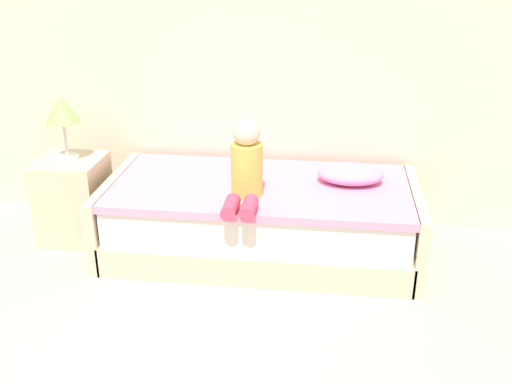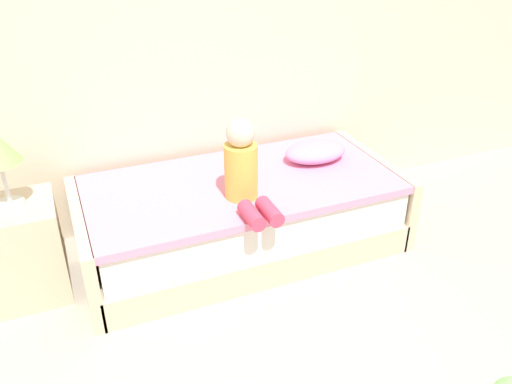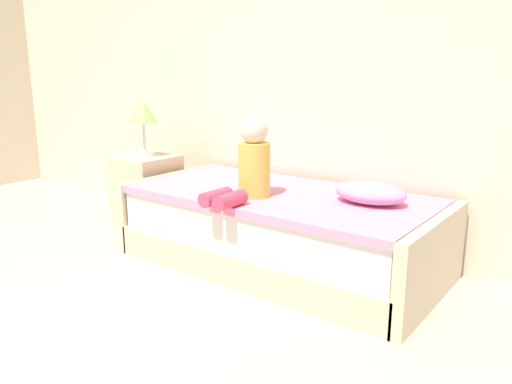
{
  "view_description": "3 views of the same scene",
  "coord_description": "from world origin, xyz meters",
  "px_view_note": "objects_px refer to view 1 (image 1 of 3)",
  "views": [
    {
      "loc": [
        0.81,
        -1.64,
        2.03
      ],
      "look_at": [
        0.37,
        1.75,
        0.55
      ],
      "focal_mm": 41.71,
      "sensor_mm": 36.0,
      "label": 1
    },
    {
      "loc": [
        -0.67,
        -0.76,
        2.06
      ],
      "look_at": [
        0.37,
        1.75,
        0.55
      ],
      "focal_mm": 36.38,
      "sensor_mm": 36.0,
      "label": 2
    },
    {
      "loc": [
        2.16,
        -0.61,
        1.26
      ],
      "look_at": [
        0.37,
        1.75,
        0.55
      ],
      "focal_mm": 34.85,
      "sensor_mm": 36.0,
      "label": 3
    }
  ],
  "objects_px": {
    "nightstand": "(74,199)",
    "pillow": "(350,174)",
    "table_lamp": "(62,112)",
    "child_figure": "(246,167)",
    "bed": "(261,218)"
  },
  "relations": [
    {
      "from": "nightstand",
      "to": "table_lamp",
      "type": "xyz_separation_m",
      "value": [
        0.0,
        0.0,
        0.64
      ]
    },
    {
      "from": "bed",
      "to": "table_lamp",
      "type": "xyz_separation_m",
      "value": [
        -1.35,
        0.04,
        0.69
      ]
    },
    {
      "from": "nightstand",
      "to": "pillow",
      "type": "bearing_deg",
      "value": 1.91
    },
    {
      "from": "bed",
      "to": "table_lamp",
      "type": "relative_size",
      "value": 4.69
    },
    {
      "from": "bed",
      "to": "pillow",
      "type": "xyz_separation_m",
      "value": [
        0.59,
        0.1,
        0.32
      ]
    },
    {
      "from": "child_figure",
      "to": "pillow",
      "type": "distance_m",
      "value": 0.75
    },
    {
      "from": "pillow",
      "to": "nightstand",
      "type": "bearing_deg",
      "value": -178.09
    },
    {
      "from": "table_lamp",
      "to": "pillow",
      "type": "xyz_separation_m",
      "value": [
        1.94,
        0.06,
        -0.37
      ]
    },
    {
      "from": "bed",
      "to": "pillow",
      "type": "height_order",
      "value": "pillow"
    },
    {
      "from": "bed",
      "to": "nightstand",
      "type": "height_order",
      "value": "nightstand"
    },
    {
      "from": "nightstand",
      "to": "child_figure",
      "type": "distance_m",
      "value": 1.37
    },
    {
      "from": "bed",
      "to": "nightstand",
      "type": "relative_size",
      "value": 3.52
    },
    {
      "from": "nightstand",
      "to": "child_figure",
      "type": "relative_size",
      "value": 1.18
    },
    {
      "from": "nightstand",
      "to": "table_lamp",
      "type": "distance_m",
      "value": 0.64
    },
    {
      "from": "child_figure",
      "to": "nightstand",
      "type": "bearing_deg",
      "value": 168.39
    }
  ]
}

